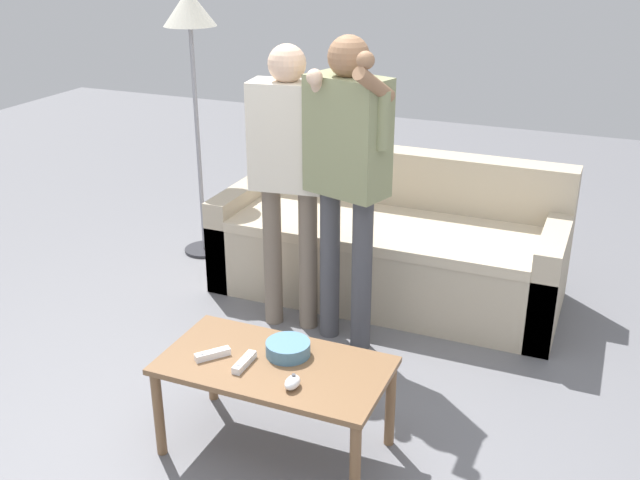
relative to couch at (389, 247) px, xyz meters
The scene contains 10 objects.
ground_plane 1.63m from the couch, 88.35° to the right, with size 12.00×12.00×0.00m, color slate.
couch is the anchor object (origin of this frame).
coffee_table 1.64m from the couch, 89.26° to the right, with size 0.95×0.50×0.43m.
snack_bowl 1.57m from the couch, 88.31° to the right, with size 0.19×0.19×0.06m, color teal.
game_remote_nunchuk 1.79m from the couch, 84.69° to the right, with size 0.06×0.09×0.05m.
floor_lamp 1.83m from the couch, behind, with size 0.33×0.33×1.74m.
player_left 1.00m from the couch, 121.83° to the right, with size 0.49×0.33×1.56m.
player_center 0.99m from the couch, 92.90° to the right, with size 0.48×0.43×1.63m.
game_remote_wand_near 1.71m from the couch, 92.84° to the right, with size 0.04×0.15×0.03m.
game_remote_wand_far 1.72m from the couch, 97.91° to the right, with size 0.12×0.14×0.03m.
Camera 1 is at (1.16, -2.39, 2.09)m, focal length 41.68 mm.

